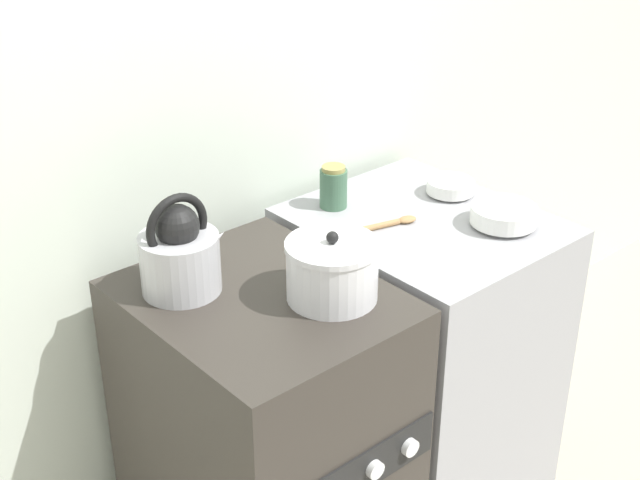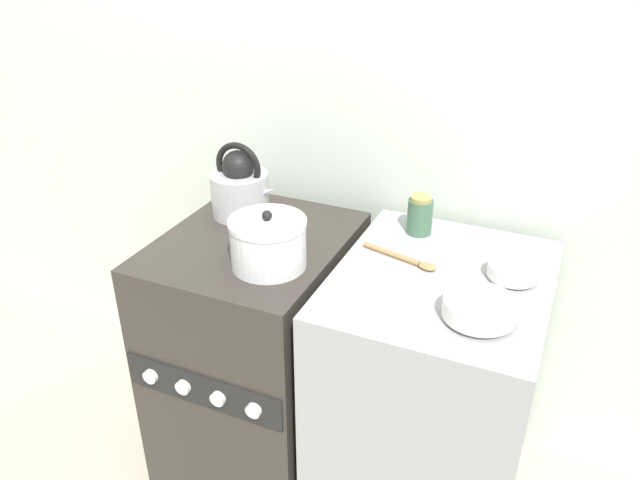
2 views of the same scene
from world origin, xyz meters
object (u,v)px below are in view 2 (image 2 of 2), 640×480
Objects in this scene: enamel_bowl at (479,308)px; cooking_pot at (268,243)px; storage_jar at (420,215)px; stove at (259,354)px; kettle at (240,188)px; small_ceramic_bowl at (513,271)px.

cooking_pot is at bearing 177.48° from enamel_bowl.
enamel_bowl is at bearing -56.19° from storage_jar.
stove is 7.25× the size of storage_jar.
stove is at bearing -50.25° from kettle.
stove is 0.85m from enamel_bowl.
storage_jar is at bearing 123.81° from enamel_bowl.
storage_jar is (0.32, 0.36, -0.01)m from cooking_pot.
enamel_bowl is 1.47× the size of storage_jar.
storage_jar is (-0.30, 0.16, 0.03)m from small_ceramic_bowl.
cooking_pot reaches higher than stove.
kettle is (-0.12, 0.14, 0.52)m from stove.
stove is 4.05× the size of cooking_pot.
kettle is at bearing -169.49° from storage_jar.
storage_jar is (0.56, 0.10, -0.03)m from kettle.
small_ceramic_bowl is 0.34m from storage_jar.
cooking_pot is 0.66m from small_ceramic_bowl.
cooking_pot reaches higher than small_ceramic_bowl.
cooking_pot reaches higher than storage_jar.
storage_jar reaches higher than small_ceramic_bowl.
kettle is 0.86m from enamel_bowl.
storage_jar is at bearing 152.36° from small_ceramic_bowl.
enamel_bowl is 0.46m from storage_jar.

